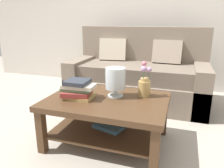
# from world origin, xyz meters

# --- Properties ---
(ground_plane) EXTENTS (10.00, 10.00, 0.00)m
(ground_plane) POSITION_xyz_m (0.00, 0.00, 0.00)
(ground_plane) COLOR #ADA393
(back_wall) EXTENTS (6.40, 0.12, 2.70)m
(back_wall) POSITION_xyz_m (0.00, 1.65, 1.35)
(back_wall) COLOR beige
(back_wall) RESTS_ON ground
(couch) EXTENTS (1.90, 0.90, 1.06)m
(couch) POSITION_xyz_m (0.05, 0.80, 0.36)
(couch) COLOR #7A6B5B
(couch) RESTS_ON ground
(coffee_table) EXTENTS (1.11, 0.79, 0.45)m
(coffee_table) POSITION_xyz_m (0.01, -0.43, 0.33)
(coffee_table) COLOR #4C331E
(coffee_table) RESTS_ON ground
(book_stack_main) EXTENTS (0.32, 0.25, 0.17)m
(book_stack_main) POSITION_xyz_m (-0.25, -0.50, 0.54)
(book_stack_main) COLOR tan
(book_stack_main) RESTS_ON coffee_table
(glass_hurricane_vase) EXTENTS (0.19, 0.19, 0.28)m
(glass_hurricane_vase) POSITION_xyz_m (0.07, -0.35, 0.62)
(glass_hurricane_vase) COLOR silver
(glass_hurricane_vase) RESTS_ON coffee_table
(flower_pitcher) EXTENTS (0.12, 0.12, 0.34)m
(flower_pitcher) POSITION_xyz_m (0.33, -0.26, 0.57)
(flower_pitcher) COLOR tan
(flower_pitcher) RESTS_ON coffee_table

